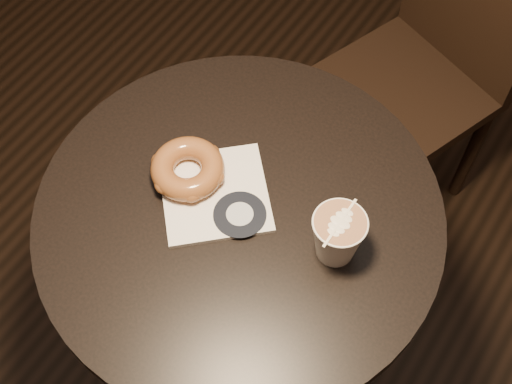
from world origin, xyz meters
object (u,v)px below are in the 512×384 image
pastry_bag (215,194)px  latte_cup (337,237)px  doughnut (188,169)px  chair (437,47)px  cafe_table (241,262)px

pastry_bag → latte_cup: bearing=-38.1°
doughnut → pastry_bag: bearing=-3.7°
chair → latte_cup: size_ratio=9.61×
pastry_bag → latte_cup: latte_cup is taller
chair → latte_cup: bearing=-61.0°
doughnut → cafe_table: bearing=-4.0°
pastry_bag → cafe_table: bearing=-47.7°
chair → pastry_bag: (-0.12, -0.74, 0.23)m
latte_cup → chair: bearing=98.7°
latte_cup → doughnut: bearing=-176.6°
chair → latte_cup: chair is taller
pastry_bag → doughnut: (-0.06, 0.00, 0.02)m
cafe_table → latte_cup: size_ratio=7.68×
cafe_table → chair: size_ratio=0.80×
latte_cup → pastry_bag: bearing=-174.7°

